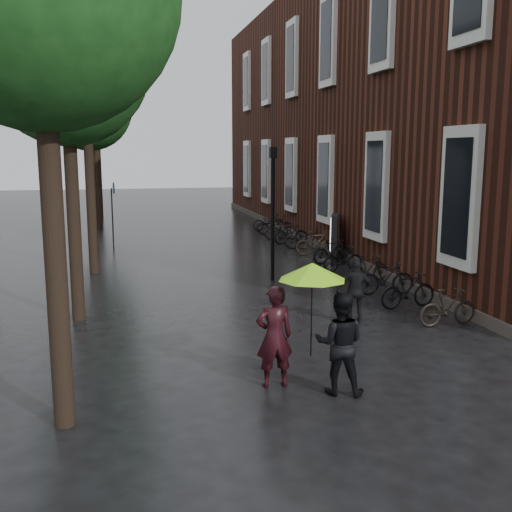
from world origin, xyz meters
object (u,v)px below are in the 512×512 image
object	(u,v)px
person_black	(340,343)
pedestrian_walking	(356,291)
parked_bicycles	(317,245)
lamp_post	(273,201)
ad_lightbox	(334,237)
person_burgundy	(274,336)

from	to	relation	value
person_black	pedestrian_walking	bearing A→B (deg)	-93.63
parked_bicycles	lamp_post	size ratio (longest dim) A/B	4.36
parked_bicycles	ad_lightbox	bearing A→B (deg)	-58.59
parked_bicycles	ad_lightbox	xyz separation A→B (m)	(0.45, -0.73, 0.41)
parked_bicycles	ad_lightbox	size ratio (longest dim) A/B	10.67
person_burgundy	lamp_post	distance (m)	9.08
person_black	ad_lightbox	world-z (taller)	person_black
parked_bicycles	person_black	bearing A→B (deg)	-107.39
pedestrian_walking	person_burgundy	bearing A→B (deg)	63.22
person_burgundy	lamp_post	bearing A→B (deg)	-105.57
person_burgundy	pedestrian_walking	xyz separation A→B (m)	(2.96, 3.37, -0.12)
ad_lightbox	parked_bicycles	bearing A→B (deg)	143.87
person_black	pedestrian_walking	xyz separation A→B (m)	(1.94, 3.93, -0.09)
ad_lightbox	person_burgundy	bearing A→B (deg)	-92.84
person_burgundy	ad_lightbox	distance (m)	12.98
pedestrian_walking	ad_lightbox	world-z (taller)	ad_lightbox
person_burgundy	parked_bicycles	xyz separation A→B (m)	(5.10, 12.46, -0.45)
person_black	ad_lightbox	size ratio (longest dim) A/B	1.03
person_burgundy	pedestrian_walking	size ratio (longest dim) A/B	1.14
pedestrian_walking	parked_bicycles	size ratio (longest dim) A/B	0.09
person_black	pedestrian_walking	size ratio (longest dim) A/B	1.11
pedestrian_walking	lamp_post	xyz separation A→B (m)	(-0.70, 5.26, 1.79)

